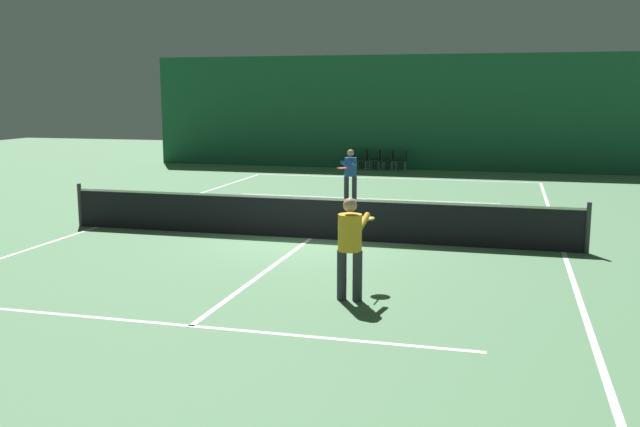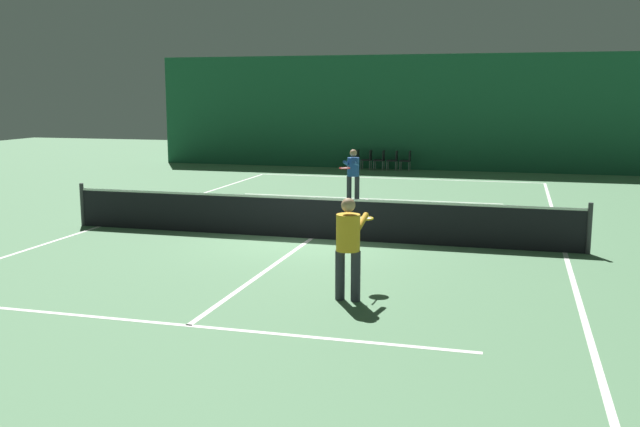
{
  "view_description": "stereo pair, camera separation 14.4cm",
  "coord_description": "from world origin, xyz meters",
  "px_view_note": "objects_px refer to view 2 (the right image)",
  "views": [
    {
      "loc": [
        4.28,
        -15.37,
        3.3
      ],
      "look_at": [
        0.77,
        -2.06,
        0.95
      ],
      "focal_mm": 40.0,
      "sensor_mm": 36.0,
      "label": 1
    },
    {
      "loc": [
        4.42,
        -15.33,
        3.3
      ],
      "look_at": [
        0.77,
        -2.06,
        0.95
      ],
      "focal_mm": 40.0,
      "sensor_mm": 36.0,
      "label": 2
    }
  ],
  "objects_px": {
    "tennis_net": "(312,216)",
    "player_far": "(353,171)",
    "courtside_chair_3": "(394,159)",
    "player_near": "(349,241)",
    "courtside_chair_2": "(381,159)",
    "courtside_chair_4": "(407,159)",
    "courtside_chair_1": "(368,158)",
    "courtside_chair_0": "(355,158)"
  },
  "relations": [
    {
      "from": "tennis_net",
      "to": "courtside_chair_0",
      "type": "relative_size",
      "value": 14.29
    },
    {
      "from": "courtside_chair_2",
      "to": "courtside_chair_3",
      "type": "xyz_separation_m",
      "value": [
        0.56,
        0.0,
        0.0
      ]
    },
    {
      "from": "tennis_net",
      "to": "player_far",
      "type": "xyz_separation_m",
      "value": [
        -0.32,
        5.64,
        0.42
      ]
    },
    {
      "from": "courtside_chair_2",
      "to": "courtside_chair_3",
      "type": "height_order",
      "value": "same"
    },
    {
      "from": "courtside_chair_3",
      "to": "courtside_chair_1",
      "type": "bearing_deg",
      "value": -90.0
    },
    {
      "from": "courtside_chair_1",
      "to": "courtside_chair_2",
      "type": "bearing_deg",
      "value": 90.0
    },
    {
      "from": "courtside_chair_1",
      "to": "courtside_chair_4",
      "type": "distance_m",
      "value": 1.69
    },
    {
      "from": "courtside_chair_0",
      "to": "courtside_chair_1",
      "type": "height_order",
      "value": "same"
    },
    {
      "from": "courtside_chair_3",
      "to": "courtside_chair_4",
      "type": "xyz_separation_m",
      "value": [
        0.56,
        0.0,
        0.0
      ]
    },
    {
      "from": "courtside_chair_0",
      "to": "player_far",
      "type": "bearing_deg",
      "value": 12.13
    },
    {
      "from": "courtside_chair_3",
      "to": "courtside_chair_4",
      "type": "bearing_deg",
      "value": 90.0
    },
    {
      "from": "player_near",
      "to": "courtside_chair_0",
      "type": "bearing_deg",
      "value": 15.12
    },
    {
      "from": "player_far",
      "to": "courtside_chair_1",
      "type": "height_order",
      "value": "player_far"
    },
    {
      "from": "courtside_chair_4",
      "to": "player_far",
      "type": "bearing_deg",
      "value": -1.78
    },
    {
      "from": "player_far",
      "to": "courtside_chair_4",
      "type": "xyz_separation_m",
      "value": [
        0.29,
        9.17,
        -0.45
      ]
    },
    {
      "from": "tennis_net",
      "to": "player_far",
      "type": "bearing_deg",
      "value": 93.24
    },
    {
      "from": "tennis_net",
      "to": "player_near",
      "type": "height_order",
      "value": "player_near"
    },
    {
      "from": "courtside_chair_1",
      "to": "courtside_chair_3",
      "type": "height_order",
      "value": "same"
    },
    {
      "from": "player_near",
      "to": "courtside_chair_2",
      "type": "height_order",
      "value": "player_near"
    },
    {
      "from": "tennis_net",
      "to": "courtside_chair_3",
      "type": "bearing_deg",
      "value": 92.31
    },
    {
      "from": "courtside_chair_4",
      "to": "courtside_chair_3",
      "type": "bearing_deg",
      "value": -90.0
    },
    {
      "from": "tennis_net",
      "to": "courtside_chair_3",
      "type": "relative_size",
      "value": 14.29
    },
    {
      "from": "tennis_net",
      "to": "player_far",
      "type": "height_order",
      "value": "player_far"
    },
    {
      "from": "courtside_chair_0",
      "to": "courtside_chair_4",
      "type": "xyz_separation_m",
      "value": [
        2.26,
        0.0,
        0.0
      ]
    },
    {
      "from": "player_near",
      "to": "courtside_chair_0",
      "type": "distance_m",
      "value": 19.79
    },
    {
      "from": "tennis_net",
      "to": "courtside_chair_2",
      "type": "relative_size",
      "value": 14.29
    },
    {
      "from": "courtside_chair_0",
      "to": "courtside_chair_3",
      "type": "bearing_deg",
      "value": 90.0
    },
    {
      "from": "player_far",
      "to": "courtside_chair_3",
      "type": "relative_size",
      "value": 1.9
    },
    {
      "from": "tennis_net",
      "to": "courtside_chair_1",
      "type": "relative_size",
      "value": 14.29
    },
    {
      "from": "courtside_chair_0",
      "to": "courtside_chair_1",
      "type": "xyz_separation_m",
      "value": [
        0.56,
        0.0,
        0.0
      ]
    },
    {
      "from": "tennis_net",
      "to": "courtside_chair_0",
      "type": "bearing_deg",
      "value": 98.79
    },
    {
      "from": "player_near",
      "to": "courtside_chair_4",
      "type": "bearing_deg",
      "value": 8.6
    },
    {
      "from": "player_near",
      "to": "courtside_chair_3",
      "type": "bearing_deg",
      "value": 10.25
    },
    {
      "from": "tennis_net",
      "to": "player_far",
      "type": "distance_m",
      "value": 5.67
    },
    {
      "from": "player_near",
      "to": "player_far",
      "type": "distance_m",
      "value": 10.4
    },
    {
      "from": "courtside_chair_1",
      "to": "courtside_chair_4",
      "type": "relative_size",
      "value": 1.0
    },
    {
      "from": "courtside_chair_1",
      "to": "tennis_net",
      "type": "bearing_deg",
      "value": 6.65
    },
    {
      "from": "player_near",
      "to": "courtside_chair_1",
      "type": "relative_size",
      "value": 1.98
    },
    {
      "from": "tennis_net",
      "to": "courtside_chair_4",
      "type": "height_order",
      "value": "tennis_net"
    },
    {
      "from": "courtside_chair_0",
      "to": "player_near",
      "type": "bearing_deg",
      "value": 12.28
    },
    {
      "from": "tennis_net",
      "to": "player_near",
      "type": "xyz_separation_m",
      "value": [
        1.92,
        -4.51,
        0.46
      ]
    },
    {
      "from": "player_far",
      "to": "courtside_chair_4",
      "type": "relative_size",
      "value": 1.9
    }
  ]
}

